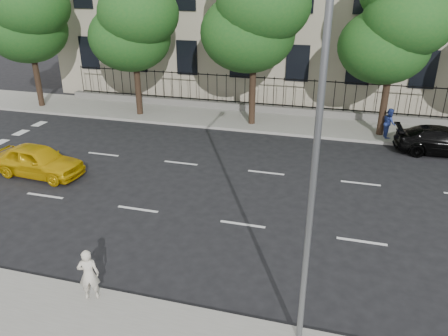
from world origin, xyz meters
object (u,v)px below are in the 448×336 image
Objects in this scene: black_sedan at (443,141)px; woman_near at (89,274)px; yellow_taxi at (38,161)px; street_light at (319,129)px.

black_sedan is 17.57m from woman_near.
street_light is at bearing -112.53° from yellow_taxi.
street_light is 2.00× the size of yellow_taxi.
street_light is at bearing 162.41° from woman_near.
street_light is at bearing 154.62° from black_sedan.
yellow_taxi is 2.72× the size of woman_near.
yellow_taxi is 0.90× the size of black_sedan.
woman_near reaches higher than yellow_taxi.
black_sedan is (17.21, 7.37, -0.03)m from yellow_taxi.
black_sedan is at bearing 68.25° from street_light.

